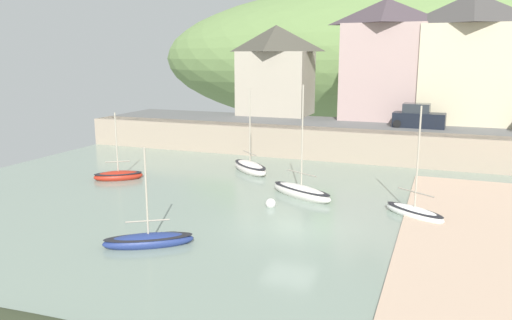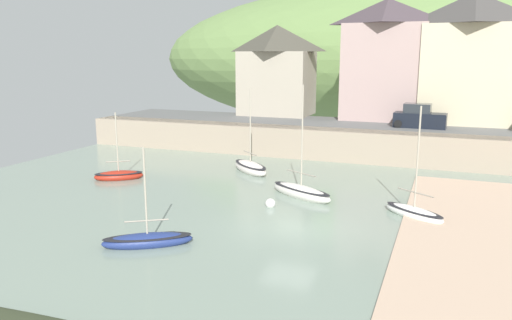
% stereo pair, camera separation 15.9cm
% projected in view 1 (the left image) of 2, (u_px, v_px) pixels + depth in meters
% --- Properties ---
extents(quay_seawall, '(48.00, 9.40, 2.40)m').
position_uv_depth(quay_seawall, '(355.00, 143.00, 39.79)').
color(quay_seawall, gray).
rests_on(quay_seawall, ground).
extents(hillside_backdrop, '(80.00, 44.00, 21.99)m').
position_uv_depth(hillside_backdrop, '(420.00, 59.00, 72.01)').
color(hillside_backdrop, '#6A8A4B').
rests_on(hillside_backdrop, ground).
extents(waterfront_building_left, '(7.02, 5.32, 8.68)m').
position_uv_depth(waterfront_building_left, '(276.00, 70.00, 48.95)').
color(waterfront_building_left, '#AA9F8C').
rests_on(waterfront_building_left, ground).
extents(waterfront_building_centre, '(7.56, 5.39, 10.77)m').
position_uv_depth(waterfront_building_centre, '(384.00, 59.00, 45.11)').
color(waterfront_building_centre, '#AE918B').
rests_on(waterfront_building_centre, ground).
extents(waterfront_building_right, '(8.25, 5.79, 10.98)m').
position_uv_depth(waterfront_building_right, '(469.00, 58.00, 42.60)').
color(waterfront_building_right, beige).
rests_on(waterfront_building_right, ground).
extents(sailboat_nearest_shore, '(3.40, 2.95, 4.68)m').
position_uv_depth(sailboat_nearest_shore, '(118.00, 175.00, 33.58)').
color(sailboat_nearest_shore, '#A72617').
rests_on(sailboat_nearest_shore, ground).
extents(sailboat_white_hull, '(3.91, 3.04, 4.55)m').
position_uv_depth(sailboat_white_hull, '(149.00, 240.00, 21.83)').
color(sailboat_white_hull, navy).
rests_on(sailboat_white_hull, ground).
extents(sailboat_tall_mast, '(4.51, 3.12, 6.78)m').
position_uv_depth(sailboat_tall_mast, '(301.00, 192.00, 29.39)').
color(sailboat_tall_mast, silver).
rests_on(sailboat_tall_mast, ground).
extents(fishing_boat_green, '(4.03, 3.80, 6.16)m').
position_uv_depth(fishing_boat_green, '(250.00, 167.00, 35.70)').
color(fishing_boat_green, silver).
rests_on(fishing_boat_green, ground).
extents(sailboat_far_left, '(3.50, 2.85, 5.90)m').
position_uv_depth(sailboat_far_left, '(414.00, 212.00, 25.75)').
color(sailboat_far_left, white).
rests_on(sailboat_far_left, ground).
extents(parked_car_near_slipway, '(4.17, 1.88, 1.95)m').
position_uv_depth(parked_car_near_slipway, '(418.00, 118.00, 40.73)').
color(parked_car_near_slipway, black).
rests_on(parked_car_near_slipway, ground).
extents(mooring_buoy, '(0.57, 0.57, 0.57)m').
position_uv_depth(mooring_buoy, '(271.00, 204.00, 27.50)').
color(mooring_buoy, silver).
rests_on(mooring_buoy, ground).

